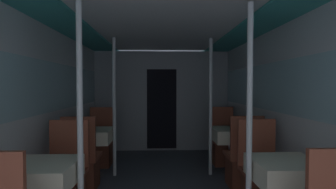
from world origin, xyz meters
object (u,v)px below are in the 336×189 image
Objects in this scene: chair_left_near_1 at (82,167)px; support_pole_left_1 at (114,107)px; dining_table_left_0 at (42,177)px; chair_right_far_1 at (223,147)px; dining_table_right_1 at (232,137)px; dining_table_left_1 at (92,138)px; support_pole_right_0 at (249,123)px; chair_right_near_1 at (243,166)px; chair_left_far_0 at (64,187)px; chair_right_far_0 at (262,184)px; support_pole_left_0 at (80,124)px; support_pole_right_1 at (211,107)px; chair_left_far_1 at (100,148)px; dining_table_right_0 at (286,174)px.

support_pole_left_1 is (0.34, 0.55, 0.77)m from chair_left_near_1.
dining_table_left_0 is 3.20m from chair_right_far_1.
chair_left_near_1 is at bearing -166.03° from dining_table_right_1.
dining_table_left_1 is 0.34× the size of support_pole_right_0.
dining_table_left_1 is 0.72× the size of chair_left_near_1.
chair_right_near_1 is (0.34, 1.22, -0.77)m from support_pole_right_0.
chair_left_far_0 is 1.26m from dining_table_left_1.
dining_table_right_1 is 0.62m from chair_right_far_1.
dining_table_left_1 is at bearing -29.14° from chair_right_far_0.
support_pole_left_0 reaches higher than chair_left_near_1.
chair_right_far_0 is at bearing 58.03° from support_pole_right_0.
dining_table_right_1 is at bearing 90.00° from chair_right_near_1.
chair_left_far_0 is 2.35m from support_pole_right_1.
chair_left_far_0 is at bearing 121.97° from support_pole_left_0.
chair_left_far_1 is (-0.34, 2.31, -0.77)m from support_pole_left_0.
support_pole_right_1 is at bearing -146.57° from chair_left_far_0.
chair_right_far_0 is at bearing 16.41° from support_pole_left_0.
dining_table_right_1 is (2.19, 0.55, 0.30)m from chair_left_near_1.
chair_left_far_1 is 1.00× the size of chair_right_far_1.
chair_right_far_0 is 1.77m from chair_right_far_1.
chair_right_far_0 is 1.49m from support_pole_right_1.
support_pole_right_0 reaches higher than chair_right_near_1.
dining_table_right_1 is 0.72× the size of chair_right_near_1.
chair_right_far_1 is at bearing 26.45° from chair_left_near_1.
support_pole_left_0 is 2.35m from chair_right_near_1.
support_pole_right_1 is at bearing 43.67° from dining_table_left_0.
support_pole_right_0 is at bearing -105.56° from chair_right_near_1.
dining_table_left_1 is 0.62m from chair_left_near_1.
chair_left_near_1 is at bearing 90.00° from chair_left_far_1.
chair_right_far_1 reaches higher than dining_table_left_1.
support_pole_left_1 is 2.33m from support_pole_right_0.
chair_left_far_1 reaches higher than dining_table_right_0.
chair_left_near_1 reaches higher than dining_table_left_0.
support_pole_right_0 reaches higher than chair_left_far_0.
dining_table_left_0 is 0.72× the size of chair_left_far_1.
dining_table_right_1 is 0.34× the size of support_pole_right_1.
chair_right_near_1 is (2.19, 0.00, 0.00)m from chair_left_near_1.
support_pole_right_0 is (1.85, -0.00, 0.47)m from dining_table_left_0.
dining_table_left_0 is 2.82m from dining_table_right_1.
chair_right_far_0 is at bearing 90.00° from dining_table_right_0.
support_pole_right_0 is 1.86m from dining_table_right_1.
chair_right_far_0 reaches higher than dining_table_left_0.
support_pole_left_0 is 2.12× the size of chair_right_far_0.
support_pole_right_1 reaches higher than chair_left_near_1.
support_pole_left_0 is at bearing 51.32° from chair_right_far_1.
chair_right_far_1 is at bearing 16.41° from support_pole_left_1.
dining_table_right_1 is at bearing 38.88° from dining_table_left_0.
chair_left_far_1 is 2.08m from support_pole_right_1.
chair_left_far_1 is 3.06m from support_pole_right_0.
dining_table_left_1 is 0.58m from support_pole_left_1.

